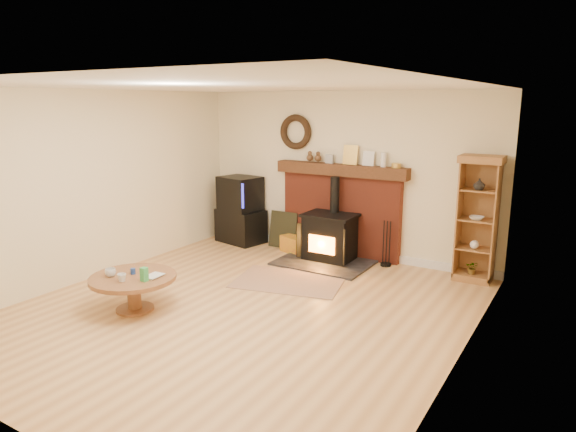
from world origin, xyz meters
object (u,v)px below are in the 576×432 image
Objects in this scene: coffee_table at (133,282)px; wood_stove at (329,238)px; tv_unit at (241,211)px; curio_cabinet at (478,219)px.

wood_stove is at bearing 69.61° from coffee_table.
tv_unit is at bearing 103.31° from coffee_table.
tv_unit is at bearing 173.98° from wood_stove.
curio_cabinet is at bearing 1.21° from tv_unit.
coffee_table is (0.74, -3.14, -0.21)m from tv_unit.
coffee_table is at bearing -134.92° from curio_cabinet.
wood_stove reaches higher than tv_unit.
tv_unit reaches higher than coffee_table.
tv_unit is 3.97m from curio_cabinet.
curio_cabinet reaches higher than coffee_table.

